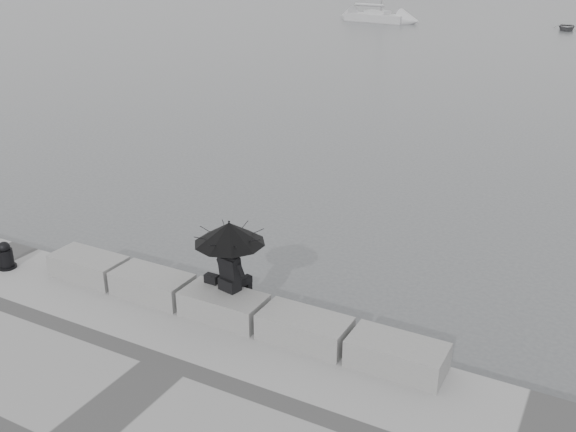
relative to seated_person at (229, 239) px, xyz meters
The scene contains 11 objects.
ground 2.04m from the seated_person, 96.06° to the left, with size 360.00×360.00×0.00m, color #4B4E51.
stone_block_far_left 3.66m from the seated_person, behind, with size 1.60×0.80×0.50m, color gray.
stone_block_left 2.16m from the seated_person, behind, with size 1.60×0.80×0.50m, color gray.
stone_block_centre 1.30m from the seated_person, 95.52° to the right, with size 1.60×0.80×0.50m, color gray.
stone_block_right 2.12m from the seated_person, ahead, with size 1.60×0.80×0.50m, color gray.
stone_block_far_right 3.62m from the seated_person, ahead, with size 1.60×0.80×0.50m, color gray.
seated_person is the anchor object (origin of this frame).
bag 1.05m from the seated_person, behind, with size 0.27×0.15×0.17m, color black.
mooring_bollard 5.53m from the seated_person, behind, with size 0.40×0.40×0.62m.
sailboat_left 63.72m from the seated_person, 108.51° to the left, with size 7.66×3.91×12.90m.
dinghy 61.10m from the seated_person, 90.78° to the left, with size 3.42×1.45×0.58m, color gray.
Camera 1 is at (6.04, -9.10, 6.84)m, focal length 40.00 mm.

